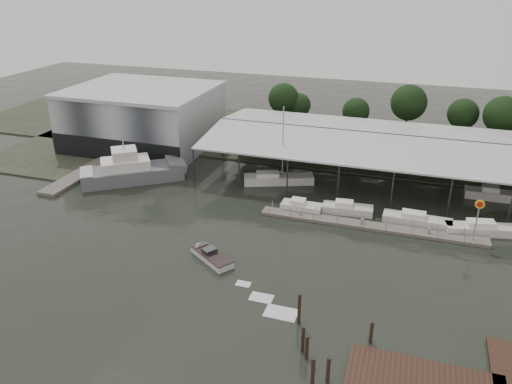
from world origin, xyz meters
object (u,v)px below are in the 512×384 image
(grey_trawler, at_px, (133,171))
(speedboat_underway, at_px, (209,255))
(shell_fuel_sign, at_px, (478,213))
(white_sailboat, at_px, (277,179))

(grey_trawler, bearing_deg, speedboat_underway, -76.76)
(grey_trawler, distance_m, speedboat_underway, 26.15)
(shell_fuel_sign, distance_m, grey_trawler, 48.33)
(shell_fuel_sign, xyz_separation_m, grey_trawler, (-48.09, 4.17, -2.35))
(white_sailboat, bearing_deg, speedboat_underway, -114.50)
(grey_trawler, bearing_deg, shell_fuel_sign, -40.91)
(shell_fuel_sign, distance_m, speedboat_underway, 31.32)
(shell_fuel_sign, xyz_separation_m, speedboat_underway, (-28.32, -12.90, -3.53))
(speedboat_underway, bearing_deg, grey_trawler, -6.55)
(shell_fuel_sign, xyz_separation_m, white_sailboat, (-26.91, 10.04, -3.29))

